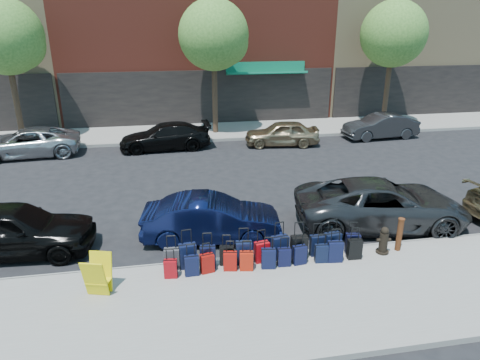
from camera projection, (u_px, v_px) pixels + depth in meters
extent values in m
plane|color=black|center=(234.00, 198.00, 16.15)|extent=(120.00, 120.00, 0.00)
cube|color=gray|center=(278.00, 301.00, 10.14)|extent=(60.00, 4.00, 0.15)
cube|color=gray|center=(206.00, 131.00, 25.33)|extent=(60.00, 4.00, 0.15)
cube|color=gray|center=(260.00, 257.00, 12.00)|extent=(60.00, 0.08, 0.15)
cube|color=gray|center=(210.00, 140.00, 23.47)|extent=(60.00, 0.08, 0.15)
cube|color=black|center=(202.00, 98.00, 26.55)|extent=(16.66, 0.15, 3.40)
cube|color=#0B6446|center=(267.00, 73.00, 26.36)|extent=(5.00, 0.91, 0.27)
cube|color=#0B6446|center=(266.00, 67.00, 26.51)|extent=(5.00, 0.10, 0.60)
cube|color=black|center=(436.00, 91.00, 29.20)|extent=(14.70, 0.15, 3.40)
cylinder|color=black|center=(15.00, 96.00, 22.34)|extent=(0.30, 0.30, 4.80)
sphere|color=#366722|center=(4.00, 36.00, 21.29)|extent=(3.80, 3.80, 3.80)
sphere|color=#366722|center=(19.00, 44.00, 21.52)|extent=(2.58, 2.58, 2.58)
cylinder|color=black|center=(215.00, 90.00, 24.08)|extent=(0.30, 0.30, 4.80)
sphere|color=#366722|center=(214.00, 35.00, 23.03)|extent=(3.80, 3.80, 3.80)
sphere|color=#366722|center=(225.00, 42.00, 23.26)|extent=(2.58, 2.58, 2.58)
cylinder|color=black|center=(387.00, 86.00, 25.82)|extent=(0.30, 0.30, 4.80)
sphere|color=#366722|center=(393.00, 34.00, 24.76)|extent=(3.80, 3.80, 3.80)
sphere|color=#366722|center=(402.00, 41.00, 25.00)|extent=(2.58, 2.58, 2.58)
cube|color=#38373C|center=(172.00, 259.00, 11.20)|extent=(0.41, 0.25, 0.59)
cylinder|color=black|center=(171.00, 237.00, 10.97)|extent=(0.22, 0.05, 0.03)
cube|color=black|center=(188.00, 256.00, 11.27)|extent=(0.47, 0.30, 0.67)
cylinder|color=black|center=(187.00, 231.00, 11.01)|extent=(0.25, 0.06, 0.03)
cube|color=black|center=(208.00, 257.00, 11.29)|extent=(0.43, 0.26, 0.61)
cylinder|color=black|center=(207.00, 234.00, 11.05)|extent=(0.23, 0.05, 0.03)
cube|color=black|center=(226.00, 256.00, 11.41)|extent=(0.39, 0.27, 0.54)
cylinder|color=black|center=(226.00, 236.00, 11.21)|extent=(0.20, 0.07, 0.03)
cube|color=black|center=(244.00, 253.00, 11.45)|extent=(0.45, 0.28, 0.64)
cylinder|color=black|center=(244.00, 230.00, 11.20)|extent=(0.24, 0.06, 0.03)
cube|color=#A40A11|center=(262.00, 252.00, 11.55)|extent=(0.42, 0.28, 0.58)
cylinder|color=black|center=(262.00, 231.00, 11.33)|extent=(0.22, 0.07, 0.03)
cube|color=black|center=(280.00, 247.00, 11.69)|extent=(0.48, 0.32, 0.67)
cylinder|color=black|center=(281.00, 224.00, 11.43)|extent=(0.25, 0.08, 0.03)
cube|color=black|center=(299.00, 247.00, 11.70)|extent=(0.45, 0.26, 0.67)
cylinder|color=black|center=(300.00, 224.00, 11.44)|extent=(0.25, 0.04, 0.03)
cube|color=black|center=(317.00, 245.00, 11.87)|extent=(0.40, 0.22, 0.59)
cylinder|color=black|center=(319.00, 225.00, 11.64)|extent=(0.22, 0.04, 0.03)
cube|color=black|center=(332.00, 244.00, 11.86)|extent=(0.47, 0.30, 0.67)
cylinder|color=black|center=(334.00, 221.00, 11.60)|extent=(0.25, 0.06, 0.03)
cube|color=black|center=(352.00, 244.00, 11.98)|extent=(0.42, 0.28, 0.58)
cylinder|color=black|center=(355.00, 223.00, 11.75)|extent=(0.22, 0.07, 0.03)
cube|color=maroon|center=(171.00, 269.00, 10.86)|extent=(0.35, 0.23, 0.49)
cylinder|color=black|center=(169.00, 250.00, 10.67)|extent=(0.19, 0.06, 0.03)
cube|color=black|center=(192.00, 266.00, 10.95)|extent=(0.36, 0.21, 0.53)
cylinder|color=black|center=(191.00, 246.00, 10.75)|extent=(0.20, 0.03, 0.03)
cube|color=maroon|center=(207.00, 263.00, 11.07)|extent=(0.38, 0.27, 0.51)
cylinder|color=black|center=(207.00, 244.00, 10.88)|extent=(0.20, 0.07, 0.03)
cube|color=#981009|center=(230.00, 261.00, 11.18)|extent=(0.38, 0.26, 0.51)
cylinder|color=black|center=(230.00, 242.00, 10.98)|extent=(0.20, 0.07, 0.03)
cube|color=#AC1D0B|center=(246.00, 261.00, 11.18)|extent=(0.38, 0.26, 0.51)
cylinder|color=black|center=(247.00, 242.00, 10.98)|extent=(0.20, 0.07, 0.03)
cube|color=black|center=(268.00, 258.00, 11.27)|extent=(0.40, 0.27, 0.54)
cylinder|color=black|center=(269.00, 239.00, 11.06)|extent=(0.21, 0.06, 0.03)
cube|color=black|center=(284.00, 257.00, 11.37)|extent=(0.35, 0.22, 0.50)
cylinder|color=black|center=(285.00, 239.00, 11.18)|extent=(0.19, 0.05, 0.03)
cube|color=black|center=(299.00, 255.00, 11.46)|extent=(0.37, 0.24, 0.52)
cylinder|color=black|center=(300.00, 236.00, 11.26)|extent=(0.20, 0.05, 0.03)
cube|color=black|center=(321.00, 253.00, 11.55)|extent=(0.36, 0.23, 0.50)
cylinder|color=black|center=(323.00, 235.00, 11.35)|extent=(0.19, 0.05, 0.03)
cube|color=black|center=(335.00, 251.00, 11.57)|extent=(0.42, 0.27, 0.58)
cylinder|color=black|center=(337.00, 230.00, 11.34)|extent=(0.22, 0.06, 0.03)
cube|color=black|center=(354.00, 249.00, 11.71)|extent=(0.39, 0.24, 0.56)
cylinder|color=black|center=(357.00, 229.00, 11.49)|extent=(0.22, 0.04, 0.03)
cylinder|color=black|center=(382.00, 251.00, 12.08)|extent=(0.36, 0.36, 0.06)
cylinder|color=black|center=(383.00, 242.00, 11.97)|extent=(0.24, 0.24, 0.56)
sphere|color=black|center=(385.00, 231.00, 11.85)|extent=(0.22, 0.22, 0.22)
cylinder|color=black|center=(384.00, 240.00, 11.95)|extent=(0.41, 0.14, 0.10)
cylinder|color=#38190C|center=(399.00, 235.00, 12.06)|extent=(0.16, 0.16, 0.97)
cylinder|color=#38190C|center=(402.00, 219.00, 11.89)|extent=(0.18, 0.18, 0.04)
cube|color=yellow|center=(95.00, 279.00, 9.97)|extent=(0.59, 0.39, 0.98)
cube|color=yellow|center=(101.00, 271.00, 10.30)|extent=(0.59, 0.39, 0.98)
cube|color=yellow|center=(99.00, 280.00, 10.19)|extent=(0.62, 0.50, 0.02)
imported|color=black|center=(12.00, 229.00, 12.07)|extent=(4.64, 2.12, 1.54)
imported|color=#0C1235|center=(212.00, 219.00, 12.89)|extent=(4.32, 2.01, 1.37)
imported|color=#303033|center=(381.00, 204.00, 13.76)|extent=(5.77, 3.24, 1.52)
imported|color=#B5B7BC|center=(27.00, 142.00, 20.84)|extent=(5.09, 2.67, 1.37)
imported|color=black|center=(165.00, 136.00, 21.98)|extent=(4.70, 2.07, 1.34)
imported|color=#927B59|center=(282.00, 133.00, 22.62)|extent=(4.06, 2.06, 1.32)
imported|color=#2F2F32|center=(380.00, 126.00, 23.99)|extent=(4.26, 1.74, 1.37)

